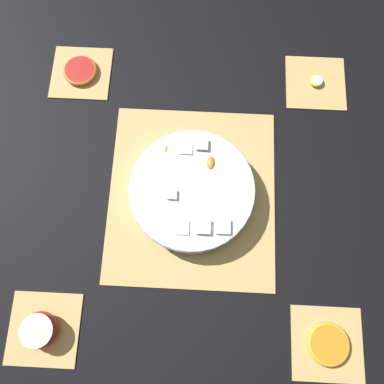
% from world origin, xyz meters
% --- Properties ---
extents(ground_plane, '(6.00, 6.00, 0.00)m').
position_xyz_m(ground_plane, '(0.00, 0.00, 0.00)').
color(ground_plane, black).
extents(bamboo_mat_center, '(0.43, 0.39, 0.01)m').
position_xyz_m(bamboo_mat_center, '(-0.00, 0.00, 0.00)').
color(bamboo_mat_center, tan).
rests_on(bamboo_mat_center, ground_plane).
extents(coaster_mat_near_left, '(0.15, 0.15, 0.01)m').
position_xyz_m(coaster_mat_near_left, '(-0.31, -0.30, 0.00)').
color(coaster_mat_near_left, tan).
rests_on(coaster_mat_near_left, ground_plane).
extents(coaster_mat_near_right, '(0.15, 0.15, 0.01)m').
position_xyz_m(coaster_mat_near_right, '(0.31, -0.30, 0.00)').
color(coaster_mat_near_right, tan).
rests_on(coaster_mat_near_right, ground_plane).
extents(coaster_mat_far_left, '(0.15, 0.15, 0.01)m').
position_xyz_m(coaster_mat_far_left, '(-0.31, 0.30, 0.00)').
color(coaster_mat_far_left, tan).
rests_on(coaster_mat_far_left, ground_plane).
extents(coaster_mat_far_right, '(0.15, 0.15, 0.01)m').
position_xyz_m(coaster_mat_far_right, '(0.31, 0.30, 0.00)').
color(coaster_mat_far_right, tan).
rests_on(coaster_mat_far_right, ground_plane).
extents(fruit_salad_bowl, '(0.29, 0.29, 0.06)m').
position_xyz_m(fruit_salad_bowl, '(0.00, -0.00, 0.04)').
color(fruit_salad_bowl, silver).
rests_on(fruit_salad_bowl, bamboo_mat_center).
extents(apple_half, '(0.08, 0.08, 0.04)m').
position_xyz_m(apple_half, '(0.31, -0.30, 0.03)').
color(apple_half, '#B72D23').
rests_on(apple_half, coaster_mat_near_right).
extents(orange_slice_whole, '(0.09, 0.09, 0.01)m').
position_xyz_m(orange_slice_whole, '(0.31, 0.30, 0.01)').
color(orange_slice_whole, orange).
rests_on(orange_slice_whole, coaster_mat_far_right).
extents(banana_coin_single, '(0.03, 0.03, 0.01)m').
position_xyz_m(banana_coin_single, '(-0.31, 0.30, 0.01)').
color(banana_coin_single, beige).
rests_on(banana_coin_single, coaster_mat_far_left).
extents(grapefruit_slice, '(0.09, 0.09, 0.01)m').
position_xyz_m(grapefruit_slice, '(-0.31, -0.30, 0.01)').
color(grapefruit_slice, '#B2231E').
rests_on(grapefruit_slice, coaster_mat_near_left).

